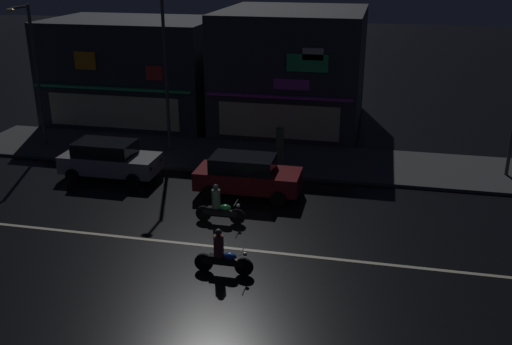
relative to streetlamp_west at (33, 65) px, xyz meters
name	(u,v)px	position (x,y,z in m)	size (l,w,h in m)	color
ground_plane	(219,247)	(11.81, -8.59, -4.28)	(140.00, 140.00, 0.00)	black
lane_divider_stripe	(219,247)	(11.81, -8.59, -4.28)	(29.11, 0.16, 0.01)	beige
sidewalk_far	(270,158)	(11.81, 0.55, -4.21)	(30.64, 4.67, 0.14)	#424447
storefront_left_block	(135,71)	(2.62, 6.09, -1.33)	(9.47, 6.56, 5.92)	#2D333D
storefront_center_block	(293,68)	(11.81, 7.39, -1.02)	(7.90, 9.17, 6.52)	#383A3F
streetlamp_west	(33,65)	(0.00, 0.00, 0.00)	(0.44, 1.64, 7.01)	#47494C
streetlamp_mid	(163,58)	(6.64, 0.52, 0.47)	(0.44, 1.64, 7.91)	#47494C
pedestrian_on_sidewalk	(280,144)	(12.40, -0.03, -3.26)	(0.37, 0.37, 1.90)	#4C664C
parked_car_near_kerb	(247,175)	(11.70, -3.86, -3.41)	(4.30, 1.98, 1.67)	maroon
parked_car_trailing	(109,159)	(5.28, -3.26, -3.41)	(4.30, 1.98, 1.67)	#9EA0A5
motorcycle_following	(219,207)	(11.30, -6.69, -3.65)	(1.90, 0.60, 1.52)	black
motorcycle_opposite_lane	(222,255)	(12.39, -10.20, -3.65)	(1.90, 0.60, 1.52)	black
traffic_cone	(204,175)	(9.49, -2.74, -4.01)	(0.36, 0.36, 0.55)	orange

